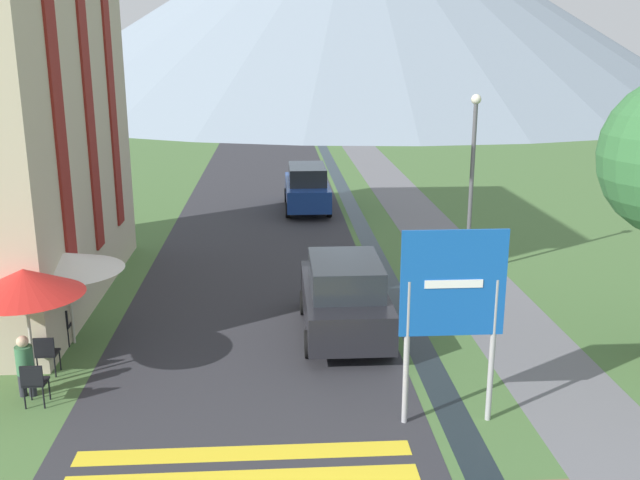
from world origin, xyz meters
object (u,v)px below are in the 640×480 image
object	(u,v)px
parked_car_far	(307,187)
cafe_umbrella_front_red	(24,282)
road_sign	(452,300)
person_seated_near	(25,363)
parked_car_near	(344,297)
cafe_chair_nearest	(34,381)
streetlamp	(472,170)
cafe_umbrella_middle_white	(67,261)
cafe_chair_far_left	(68,304)
cafe_chair_middle	(60,324)
cafe_chair_near_left	(46,352)
person_seated_far	(47,330)

from	to	relation	value
parked_car_far	cafe_umbrella_front_red	size ratio (longest dim) A/B	1.91
road_sign	person_seated_near	size ratio (longest dim) A/B	2.87
parked_car_near	cafe_umbrella_front_red	bearing A→B (deg)	-160.44
cafe_chair_nearest	streetlamp	xyz separation A→B (m)	(9.98, 7.37, 2.53)
cafe_umbrella_middle_white	streetlamp	size ratio (longest dim) A/B	0.47
person_seated_near	streetlamp	distance (m)	12.62
parked_car_far	cafe_chair_nearest	world-z (taller)	parked_car_far
road_sign	person_seated_near	distance (m)	7.98
parked_car_far	cafe_umbrella_middle_white	size ratio (longest dim) A/B	1.88
cafe_chair_far_left	cafe_umbrella_front_red	world-z (taller)	cafe_umbrella_front_red
road_sign	parked_car_far	bearing A→B (deg)	95.64
parked_car_far	cafe_chair_far_left	bearing A→B (deg)	-117.40
road_sign	streetlamp	world-z (taller)	streetlamp
cafe_chair_far_left	cafe_chair_middle	distance (m)	1.28
cafe_umbrella_front_red	person_seated_near	bearing A→B (deg)	-91.44
road_sign	person_seated_near	bearing A→B (deg)	169.40
road_sign	cafe_chair_nearest	size ratio (longest dim) A/B	4.11
parked_car_far	person_seated_near	bearing A→B (deg)	-111.02
parked_car_far	cafe_umbrella_middle_white	distance (m)	14.39
cafe_chair_middle	person_seated_near	distance (m)	2.35
cafe_chair_near_left	person_seated_far	size ratio (longest dim) A/B	0.68
person_seated_near	streetlamp	world-z (taller)	streetlamp
parked_car_near	parked_car_far	xyz separation A→B (m)	(-0.26, 13.00, 0.00)
person_seated_far	person_seated_near	bearing A→B (deg)	-87.59
person_seated_near	person_seated_far	bearing A→B (deg)	92.41
parked_car_far	cafe_chair_middle	xyz separation A→B (m)	(-6.03, -13.27, -0.40)
parked_car_far	person_seated_far	distance (m)	15.28
cafe_chair_middle	streetlamp	world-z (taller)	streetlamp
parked_car_far	person_seated_near	size ratio (longest dim) A/B	3.77
person_seated_far	cafe_umbrella_front_red	bearing A→B (deg)	-86.34
parked_car_near	cafe_chair_far_left	distance (m)	6.57
road_sign	cafe_chair_near_left	world-z (taller)	road_sign
cafe_chair_near_left	cafe_umbrella_front_red	world-z (taller)	cafe_umbrella_front_red
parked_car_near	streetlamp	bearing A→B (deg)	47.20
cafe_chair_middle	cafe_umbrella_middle_white	distance (m)	1.41
road_sign	parked_car_far	size ratio (longest dim) A/B	0.76
cafe_chair_middle	cafe_umbrella_front_red	size ratio (longest dim) A/B	0.35
parked_car_near	cafe_umbrella_front_red	size ratio (longest dim) A/B	1.71
cafe_chair_near_left	road_sign	bearing A→B (deg)	-31.33
person_seated_far	cafe_chair_near_left	bearing A→B (deg)	-75.78
person_seated_near	streetlamp	xyz separation A→B (m)	(10.27, 6.94, 2.37)
parked_car_far	parked_car_near	bearing A→B (deg)	-88.85
cafe_chair_near_left	cafe_chair_nearest	xyz separation A→B (m)	(0.17, -1.29, 0.00)
road_sign	cafe_chair_far_left	distance (m)	9.54
cafe_umbrella_middle_white	person_seated_far	xyz separation A→B (m)	(-0.27, -0.89, -1.21)
cafe_chair_near_left	cafe_chair_middle	size ratio (longest dim) A/B	1.00
cafe_umbrella_front_red	cafe_umbrella_middle_white	size ratio (longest dim) A/B	0.98
road_sign	parked_car_far	distance (m)	17.19
cafe_chair_near_left	parked_car_far	bearing A→B (deg)	53.82
parked_car_far	streetlamp	distance (m)	9.90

